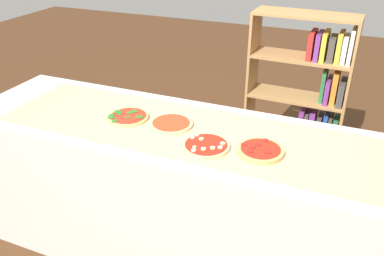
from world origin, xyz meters
The scene contains 8 objects.
ground_plane centered at (0.00, 0.00, 0.00)m, with size 12.00×12.00×0.00m, color #4C2D19.
counter centered at (0.00, 0.00, 0.45)m, with size 2.69×0.75×0.90m, color beige.
parchment_paper centered at (0.00, 0.00, 0.90)m, with size 2.17×0.59×0.00m, color tan.
pizza_spinach_0 centered at (-0.39, 0.00, 0.91)m, with size 0.23×0.23×0.02m.
pizza_plain_1 centered at (-0.13, 0.02, 0.91)m, with size 0.24×0.24×0.02m.
pizza_mushroom_2 centered at (0.13, -0.13, 0.91)m, with size 0.24×0.24×0.03m.
pizza_pepperoni_3 centered at (0.39, -0.08, 0.91)m, with size 0.23×0.23×0.03m.
bookshelf centered at (0.49, 1.25, 0.62)m, with size 0.77×0.31×1.31m.
Camera 1 is at (0.71, -1.73, 1.93)m, focal length 37.10 mm.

